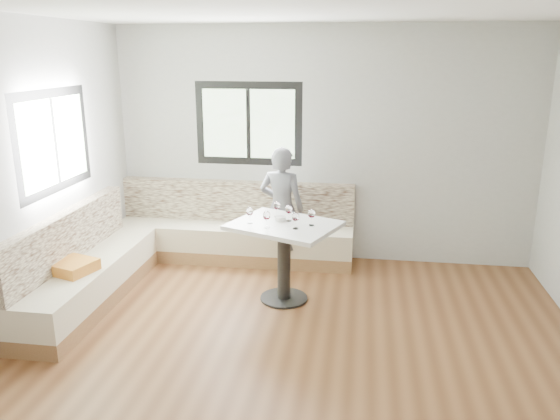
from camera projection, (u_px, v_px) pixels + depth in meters
The scene contains 11 objects.
room at pixel (289, 196), 4.21m from camera, with size 5.01×5.01×2.81m.
banquette at pixel (176, 248), 6.21m from camera, with size 2.90×2.80×0.95m.
table at pixel (284, 243), 5.52m from camera, with size 1.23×1.10×0.83m.
person at pixel (282, 209), 6.34m from camera, with size 0.53×0.35×1.46m, color slate.
olive_ramekin at pixel (280, 219), 5.55m from camera, with size 0.11×0.11×0.04m.
wine_glass_a at pixel (250, 212), 5.45m from camera, with size 0.08×0.08×0.17m.
wine_glass_b at pixel (267, 216), 5.30m from camera, with size 0.08×0.08×0.17m.
wine_glass_c at pixel (296, 217), 5.27m from camera, with size 0.08×0.08×0.17m.
wine_glass_d at pixel (289, 210), 5.51m from camera, with size 0.08×0.08×0.17m.
wine_glass_e at pixel (312, 214), 5.37m from camera, with size 0.08×0.08×0.17m.
wine_glass_f at pixel (277, 206), 5.65m from camera, with size 0.08×0.08×0.17m.
Camera 1 is at (0.47, -3.96, 2.48)m, focal length 35.00 mm.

